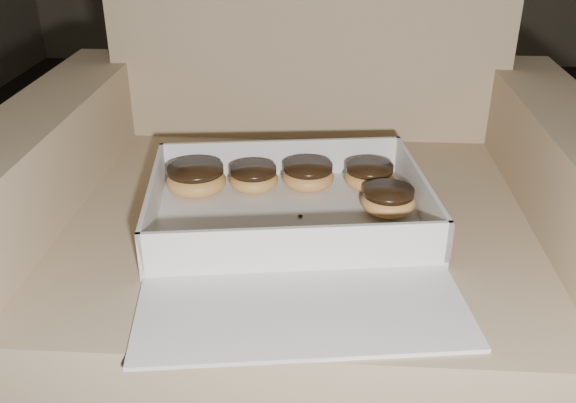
# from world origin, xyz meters

# --- Properties ---
(armchair) EXTENTS (0.87, 0.73, 0.91)m
(armchair) POSITION_xyz_m (-0.59, -0.02, 0.29)
(armchair) COLOR tan
(armchair) RESTS_ON floor
(bakery_box) EXTENTS (0.43, 0.48, 0.06)m
(bakery_box) POSITION_xyz_m (-0.60, -0.16, 0.42)
(bakery_box) COLOR silver
(bakery_box) RESTS_ON armchair
(donut_a) EXTENTS (0.07, 0.07, 0.04)m
(donut_a) POSITION_xyz_m (-0.67, -0.05, 0.43)
(donut_a) COLOR #EBA152
(donut_a) RESTS_ON bakery_box
(donut_b) EXTENTS (0.08, 0.08, 0.04)m
(donut_b) POSITION_xyz_m (-0.47, -0.11, 0.43)
(donut_b) COLOR #EBA152
(donut_b) RESTS_ON bakery_box
(donut_c) EXTENTS (0.09, 0.09, 0.04)m
(donut_c) POSITION_xyz_m (-0.75, -0.07, 0.44)
(donut_c) COLOR #EBA152
(donut_c) RESTS_ON bakery_box
(donut_d) EXTENTS (0.08, 0.08, 0.04)m
(donut_d) POSITION_xyz_m (-0.58, -0.04, 0.44)
(donut_d) COLOR #EBA152
(donut_d) RESTS_ON bakery_box
(donut_e) EXTENTS (0.08, 0.08, 0.04)m
(donut_e) POSITION_xyz_m (-0.49, -0.03, 0.43)
(donut_e) COLOR #EBA152
(donut_e) RESTS_ON bakery_box
(crumb_a) EXTENTS (0.01, 0.01, 0.00)m
(crumb_a) POSITION_xyz_m (-0.59, -0.13, 0.42)
(crumb_a) COLOR black
(crumb_a) RESTS_ON bakery_box
(crumb_b) EXTENTS (0.01, 0.01, 0.00)m
(crumb_b) POSITION_xyz_m (-0.45, -0.22, 0.42)
(crumb_b) COLOR black
(crumb_b) RESTS_ON bakery_box
(crumb_c) EXTENTS (0.01, 0.01, 0.00)m
(crumb_c) POSITION_xyz_m (-0.68, -0.20, 0.42)
(crumb_c) COLOR black
(crumb_c) RESTS_ON bakery_box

